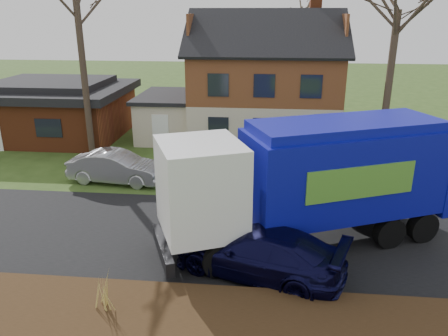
{
  "coord_description": "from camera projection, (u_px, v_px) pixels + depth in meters",
  "views": [
    {
      "loc": [
        2.18,
        -14.44,
        7.91
      ],
      "look_at": [
        0.5,
        2.5,
        1.8
      ],
      "focal_mm": 35.0,
      "sensor_mm": 36.0,
      "label": 1
    }
  ],
  "objects": [
    {
      "name": "navy_wagon",
      "position": [
        258.0,
        252.0,
        13.73
      ],
      "size": [
        5.88,
        3.95,
        1.58
      ],
      "primitive_type": "imported",
      "rotation": [
        0.0,
        0.0,
        -1.92
      ],
      "color": "black",
      "rests_on": "ground"
    },
    {
      "name": "mulch_verge",
      "position": [
        176.0,
        327.0,
        11.39
      ],
      "size": [
        80.0,
        3.5,
        0.3
      ],
      "primitive_type": "cube",
      "color": "black",
      "rests_on": "ground"
    },
    {
      "name": "garbage_truck",
      "position": [
        315.0,
        176.0,
        15.08
      ],
      "size": [
        10.62,
        6.55,
        4.44
      ],
      "rotation": [
        0.0,
        0.0,
        0.4
      ],
      "color": "black",
      "rests_on": "ground"
    },
    {
      "name": "road",
      "position": [
        204.0,
        235.0,
        16.4
      ],
      "size": [
        80.0,
        7.0,
        0.02
      ],
      "primitive_type": "cube",
      "color": "black",
      "rests_on": "ground"
    },
    {
      "name": "silver_sedan",
      "position": [
        116.0,
        167.0,
        21.29
      ],
      "size": [
        4.8,
        2.11,
        1.53
      ],
      "primitive_type": "imported",
      "rotation": [
        0.0,
        0.0,
        1.46
      ],
      "color": "#97999E",
      "rests_on": "ground"
    },
    {
      "name": "main_house",
      "position": [
        257.0,
        76.0,
        27.93
      ],
      "size": [
        12.95,
        8.95,
        9.26
      ],
      "color": "beige",
      "rests_on": "ground"
    },
    {
      "name": "ranch_house",
      "position": [
        53.0,
        109.0,
        29.08
      ],
      "size": [
        9.8,
        8.2,
        3.7
      ],
      "color": "brown",
      "rests_on": "ground"
    },
    {
      "name": "ground",
      "position": [
        204.0,
        235.0,
        16.4
      ],
      "size": [
        120.0,
        120.0,
        0.0
      ],
      "primitive_type": "plane",
      "color": "#2F4818",
      "rests_on": "ground"
    },
    {
      "name": "grass_clump_mid",
      "position": [
        105.0,
        291.0,
        11.75
      ],
      "size": [
        0.38,
        0.31,
        1.06
      ],
      "color": "tan",
      "rests_on": "mulch_verge"
    }
  ]
}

